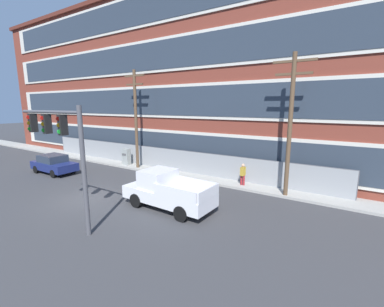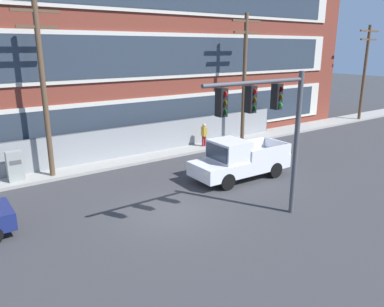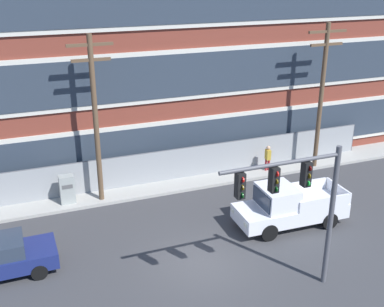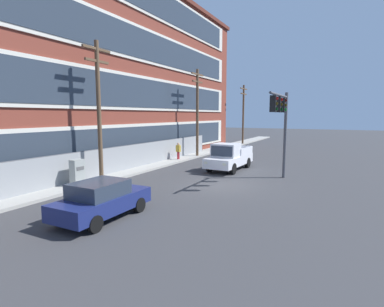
% 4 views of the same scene
% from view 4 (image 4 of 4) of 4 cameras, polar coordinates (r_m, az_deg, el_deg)
% --- Properties ---
extents(ground_plane, '(160.00, 160.00, 0.00)m').
position_cam_4_polar(ground_plane, '(18.18, 5.74, -6.04)').
color(ground_plane, '#38383A').
extents(sidewalk_building_side, '(80.00, 2.09, 0.16)m').
position_cam_4_polar(sidewalk_building_side, '(22.03, -12.79, -3.61)').
color(sidewalk_building_side, '#9E9B93').
rests_on(sidewalk_building_side, ground).
extents(brick_mill_building, '(49.67, 12.09, 15.80)m').
position_cam_4_polar(brick_mill_building, '(25.66, -28.41, 14.81)').
color(brick_mill_building, brown).
rests_on(brick_mill_building, ground).
extents(chain_link_fence, '(29.98, 0.06, 1.97)m').
position_cam_4_polar(chain_link_fence, '(21.39, -15.75, -1.52)').
color(chain_link_fence, gray).
rests_on(chain_link_fence, ground).
extents(traffic_signal_mast, '(4.68, 0.43, 5.65)m').
position_cam_4_polar(traffic_signal_mast, '(19.28, 16.65, 6.77)').
color(traffic_signal_mast, '#4C4C51').
rests_on(traffic_signal_mast, ground).
extents(pickup_truck_white, '(5.36, 2.22, 2.08)m').
position_cam_4_polar(pickup_truck_white, '(23.07, 7.03, -0.75)').
color(pickup_truck_white, silver).
rests_on(pickup_truck_white, ground).
extents(sedan_navy, '(4.19, 1.95, 1.56)m').
position_cam_4_polar(sedan_navy, '(12.81, -16.84, -8.35)').
color(sedan_navy, navy).
rests_on(sedan_navy, ground).
extents(utility_pole_near_corner, '(2.18, 0.26, 8.59)m').
position_cam_4_polar(utility_pole_near_corner, '(19.27, -17.33, 8.55)').
color(utility_pole_near_corner, brown).
rests_on(utility_pole_near_corner, ground).
extents(utility_pole_midblock, '(2.40, 0.26, 8.62)m').
position_cam_4_polar(utility_pole_midblock, '(29.72, 1.02, 8.43)').
color(utility_pole_midblock, brown).
rests_on(utility_pole_midblock, ground).
extents(utility_pole_far_east, '(2.77, 0.26, 8.34)m').
position_cam_4_polar(utility_pole_far_east, '(43.16, 9.75, 7.87)').
color(utility_pole_far_east, brown).
rests_on(utility_pole_far_east, ground).
extents(electrical_cabinet, '(0.75, 0.51, 1.65)m').
position_cam_4_polar(electrical_cabinet, '(18.59, -20.98, -3.59)').
color(electrical_cabinet, '#939993').
rests_on(electrical_cabinet, ground).
extents(pedestrian_near_cabinet, '(0.32, 0.43, 1.69)m').
position_cam_4_polar(pedestrian_near_cabinet, '(27.48, -2.63, 0.60)').
color(pedestrian_near_cabinet, maroon).
rests_on(pedestrian_near_cabinet, ground).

